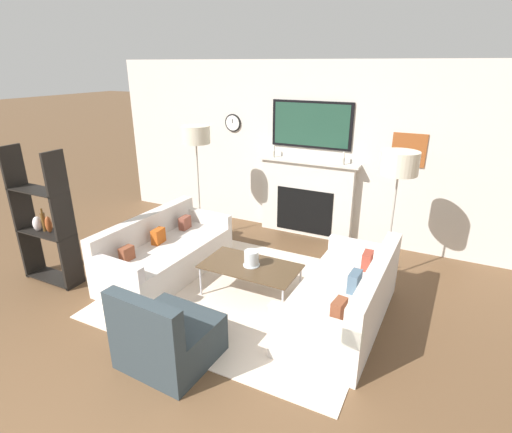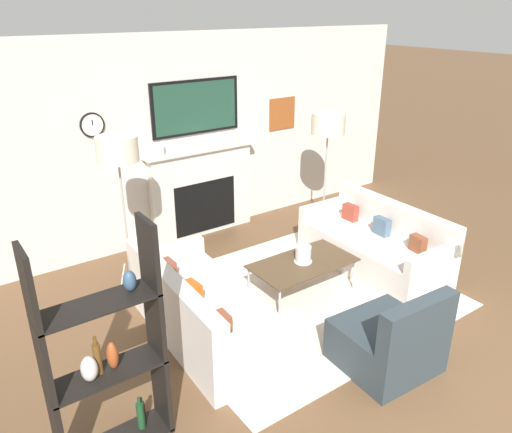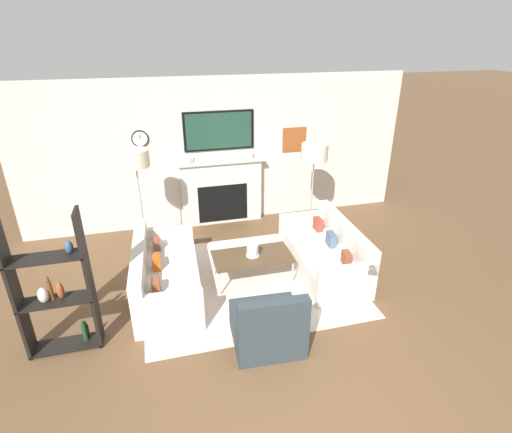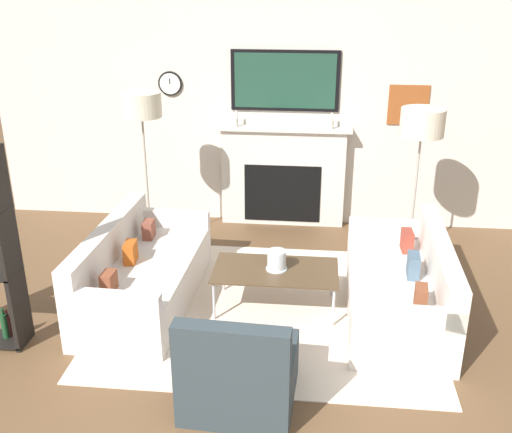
% 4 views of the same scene
% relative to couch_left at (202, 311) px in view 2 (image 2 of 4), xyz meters
% --- Properties ---
extents(fireplace_wall, '(7.17, 0.28, 2.70)m').
position_rel_couch_left_xyz_m(fireplace_wall, '(1.22, 2.19, 0.95)').
color(fireplace_wall, beige).
rests_on(fireplace_wall, ground_plane).
extents(area_rug, '(3.04, 2.60, 0.01)m').
position_rel_couch_left_xyz_m(area_rug, '(1.21, -0.00, -0.27)').
color(area_rug, beige).
rests_on(area_rug, ground_plane).
extents(couch_left, '(0.93, 1.90, 0.76)m').
position_rel_couch_left_xyz_m(couch_left, '(0.00, 0.00, 0.00)').
color(couch_left, silver).
rests_on(couch_left, ground_plane).
extents(couch_right, '(0.90, 1.86, 0.77)m').
position_rel_couch_left_xyz_m(couch_right, '(2.43, -0.00, 0.00)').
color(couch_right, silver).
rests_on(couch_right, ground_plane).
extents(armchair, '(0.83, 0.80, 0.82)m').
position_rel_couch_left_xyz_m(armchair, '(1.12, -1.36, -0.01)').
color(armchair, '#2C373C').
rests_on(armchair, ground_plane).
extents(coffee_table, '(1.15, 0.63, 0.40)m').
position_rel_couch_left_xyz_m(coffee_table, '(1.28, 0.01, 0.11)').
color(coffee_table, '#4C3823').
rests_on(coffee_table, ground_plane).
extents(hurricane_candle, '(0.20, 0.20, 0.19)m').
position_rel_couch_left_xyz_m(hurricane_candle, '(1.29, 0.02, 0.21)').
color(hurricane_candle, silver).
rests_on(hurricane_candle, coffee_table).
extents(floor_lamp_left, '(0.43, 0.43, 1.79)m').
position_rel_couch_left_xyz_m(floor_lamp_left, '(-0.24, 1.19, 1.36)').
color(floor_lamp_left, '#9E998E').
rests_on(floor_lamp_left, ground_plane).
extents(floor_lamp_right, '(0.45, 0.45, 1.69)m').
position_rel_couch_left_xyz_m(floor_lamp_right, '(2.67, 1.19, 1.25)').
color(floor_lamp_right, '#9E998E').
rests_on(floor_lamp_right, ground_plane).
extents(shelf_unit, '(0.80, 0.28, 1.73)m').
position_rel_couch_left_xyz_m(shelf_unit, '(-1.17, -0.79, 0.53)').
color(shelf_unit, black).
rests_on(shelf_unit, ground_plane).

